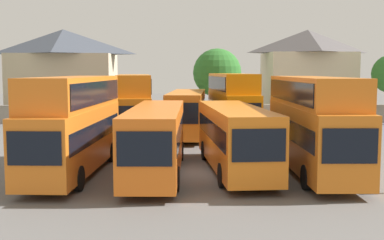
{
  "coord_description": "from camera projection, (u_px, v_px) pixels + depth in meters",
  "views": [
    {
      "loc": [
        -0.85,
        -24.8,
        5.17
      ],
      "look_at": [
        0.0,
        3.0,
        2.4
      ],
      "focal_mm": 46.42,
      "sensor_mm": 36.0,
      "label": 1
    }
  ],
  "objects": [
    {
      "name": "bus_7",
      "position": [
        232.0,
        101.0,
        39.27
      ],
      "size": [
        3.2,
        10.24,
        4.93
      ],
      "rotation": [
        0.0,
        0.0,
        -1.51
      ],
      "color": "orange",
      "rests_on": "ground"
    },
    {
      "name": "house_terrace_left",
      "position": [
        64.0,
        73.0,
        54.94
      ],
      "size": [
        11.44,
        8.11,
        9.69
      ],
      "color": "#C6B293",
      "rests_on": "ground"
    },
    {
      "name": "depot_boundary_wall",
      "position": [
        185.0,
        114.0,
        49.0
      ],
      "size": [
        56.0,
        0.5,
        1.8
      ],
      "primitive_type": "cube",
      "color": "gray",
      "rests_on": "ground"
    },
    {
      "name": "bus_5",
      "position": [
        134.0,
        102.0,
        38.69
      ],
      "size": [
        3.33,
        11.04,
        4.85
      ],
      "rotation": [
        0.0,
        0.0,
        -1.49
      ],
      "color": "orange",
      "rests_on": "ground"
    },
    {
      "name": "bus_6",
      "position": [
        187.0,
        111.0,
        38.85
      ],
      "size": [
        3.43,
        11.56,
        3.53
      ],
      "rotation": [
        0.0,
        0.0,
        -1.65
      ],
      "color": "orange",
      "rests_on": "ground"
    },
    {
      "name": "tree_behind_wall",
      "position": [
        217.0,
        73.0,
        51.19
      ],
      "size": [
        5.0,
        5.0,
        7.45
      ],
      "color": "brown",
      "rests_on": "ground"
    },
    {
      "name": "bus_2",
      "position": [
        156.0,
        136.0,
        24.74
      ],
      "size": [
        2.84,
        12.01,
        3.35
      ],
      "rotation": [
        0.0,
        0.0,
        -1.61
      ],
      "color": "orange",
      "rests_on": "ground"
    },
    {
      "name": "bus_1",
      "position": [
        74.0,
        120.0,
        24.67
      ],
      "size": [
        3.15,
        11.34,
        4.87
      ],
      "rotation": [
        0.0,
        0.0,
        -1.64
      ],
      "color": "orange",
      "rests_on": "ground"
    },
    {
      "name": "house_terrace_centre",
      "position": [
        307.0,
        73.0,
        55.34
      ],
      "size": [
        9.61,
        8.14,
        9.69
      ],
      "color": "beige",
      "rests_on": "ground"
    },
    {
      "name": "bus_4",
      "position": [
        313.0,
        119.0,
        24.91
      ],
      "size": [
        2.75,
        11.43,
        4.85
      ],
      "rotation": [
        0.0,
        0.0,
        -1.59
      ],
      "color": "orange",
      "rests_on": "ground"
    },
    {
      "name": "ground",
      "position": [
        187.0,
        130.0,
        43.11
      ],
      "size": [
        140.0,
        140.0,
        0.0
      ],
      "primitive_type": "plane",
      "color": "#605E5B"
    },
    {
      "name": "bus_3",
      "position": [
        235.0,
        135.0,
        25.32
      ],
      "size": [
        3.13,
        11.25,
        3.33
      ],
      "rotation": [
        0.0,
        0.0,
        -1.51
      ],
      "color": "orange",
      "rests_on": "ground"
    }
  ]
}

